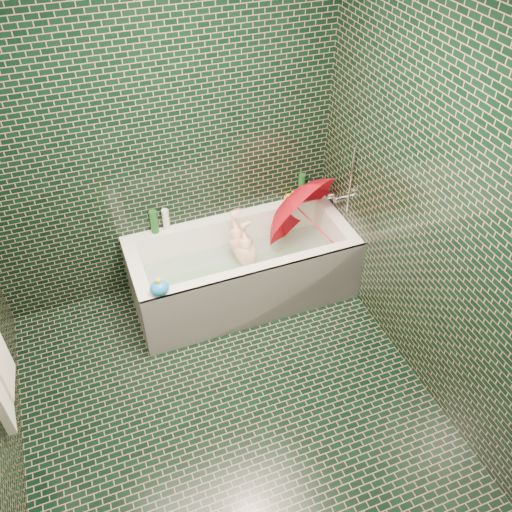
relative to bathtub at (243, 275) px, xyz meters
name	(u,v)px	position (x,y,z in m)	size (l,w,h in m)	color
floor	(232,413)	(-0.45, -1.01, -0.21)	(2.80, 2.80, 0.00)	black
ceiling	(212,18)	(-0.45, -1.01, 2.29)	(2.80, 2.80, 0.00)	white
wall_back	(160,145)	(-0.45, 0.39, 1.04)	(2.80, 2.80, 0.00)	black
wall_right	(440,218)	(0.85, -1.01, 1.04)	(2.80, 2.80, 0.00)	black
bathtub	(243,275)	(0.00, 0.00, 0.00)	(1.70, 0.75, 0.55)	white
bath_mat	(242,279)	(0.00, 0.02, -0.06)	(1.35, 0.47, 0.01)	#42CF29
water	(242,265)	(0.00, 0.02, 0.09)	(1.48, 0.53, 0.00)	silver
faucet	(342,194)	(0.81, 0.01, 0.56)	(0.18, 0.19, 0.55)	silver
child	(247,260)	(0.06, 0.05, 0.10)	(0.32, 0.21, 0.88)	#F4B899
umbrella	(312,222)	(0.57, 0.01, 0.36)	(0.68, 0.68, 0.59)	red
soap_bottle_a	(313,198)	(0.74, 0.32, 0.34)	(0.10, 0.10, 0.26)	white
soap_bottle_b	(318,195)	(0.80, 0.35, 0.34)	(0.08, 0.08, 0.18)	#44207A
soap_bottle_c	(307,198)	(0.70, 0.34, 0.34)	(0.14, 0.14, 0.18)	#154918
bottle_right_tall	(301,187)	(0.64, 0.35, 0.45)	(0.06, 0.06, 0.23)	#154918
bottle_right_pump	(310,189)	(0.71, 0.34, 0.43)	(0.05, 0.05, 0.18)	silver
bottle_left_tall	(154,222)	(-0.58, 0.36, 0.43)	(0.06, 0.06, 0.19)	#154918
bottle_left_short	(166,220)	(-0.49, 0.36, 0.43)	(0.05, 0.05, 0.18)	white
rubber_duck	(290,197)	(0.54, 0.35, 0.38)	(0.12, 0.10, 0.10)	yellow
bath_toy	(159,288)	(-0.70, -0.31, 0.39)	(0.14, 0.12, 0.13)	#187FDD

